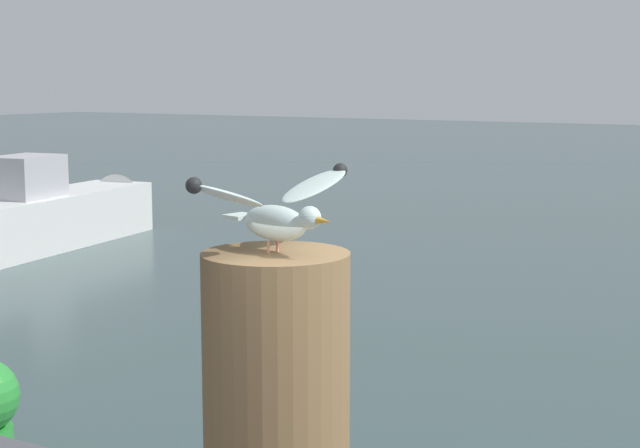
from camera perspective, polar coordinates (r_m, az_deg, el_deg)
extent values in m
cylinder|color=brown|center=(2.94, -2.49, -11.11)|extent=(0.42, 0.42, 0.98)
cylinder|color=tan|center=(2.81, -2.97, -1.32)|extent=(0.01, 0.01, 0.04)
cylinder|color=tan|center=(2.83, -2.45, -1.23)|extent=(0.01, 0.01, 0.04)
ellipsoid|color=silver|center=(2.80, -2.57, 0.06)|extent=(0.24, 0.14, 0.10)
sphere|color=silver|center=(2.71, -0.59, 0.36)|extent=(0.06, 0.06, 0.06)
cone|color=gold|center=(2.67, 0.26, 0.17)|extent=(0.05, 0.03, 0.02)
cube|color=silver|center=(2.90, -4.59, 0.44)|extent=(0.09, 0.09, 0.01)
ellipsoid|color=silver|center=(2.68, -5.34, 1.62)|extent=(0.17, 0.27, 0.10)
sphere|color=#262626|center=(2.60, -7.22, 2.20)|extent=(0.04, 0.04, 0.04)
ellipsoid|color=silver|center=(2.92, -0.33, 2.21)|extent=(0.17, 0.27, 0.10)
sphere|color=#262626|center=(3.00, 1.16, 3.08)|extent=(0.04, 0.04, 0.04)
cube|color=silver|center=(17.78, -15.39, 0.17)|extent=(1.93, 5.00, 0.91)
cone|color=silver|center=(20.00, -10.63, 1.35)|extent=(1.27, 1.27, 1.13)
cube|color=#B2B2B7|center=(17.32, -16.43, 2.61)|extent=(1.01, 1.26, 0.70)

